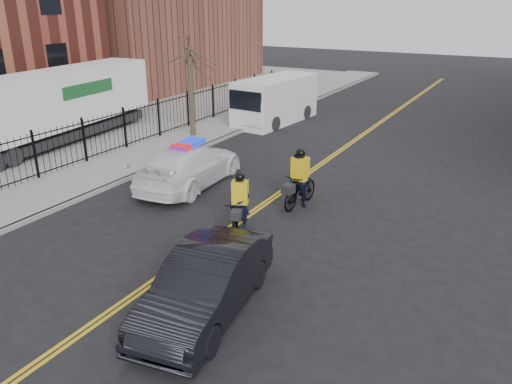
{
  "coord_description": "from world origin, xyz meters",
  "views": [
    {
      "loc": [
        7.78,
        -10.6,
        6.83
      ],
      "look_at": [
        0.8,
        1.8,
        1.3
      ],
      "focal_mm": 35.0,
      "sensor_mm": 36.0,
      "label": 1
    }
  ],
  "objects_px": {
    "police_cruiser": "(190,165)",
    "cyclist_near": "(240,210)",
    "dark_sedan": "(206,283)",
    "semi_trailer": "(59,103)",
    "cargo_van": "(274,101)",
    "cyclist_far": "(299,184)"
  },
  "relations": [
    {
      "from": "police_cruiser",
      "to": "cargo_van",
      "type": "distance_m",
      "value": 11.21
    },
    {
      "from": "semi_trailer",
      "to": "cyclist_far",
      "type": "xyz_separation_m",
      "value": [
        13.9,
        -1.73,
        -1.2
      ]
    },
    {
      "from": "police_cruiser",
      "to": "dark_sedan",
      "type": "relative_size",
      "value": 1.2
    },
    {
      "from": "cyclist_near",
      "to": "cyclist_far",
      "type": "bearing_deg",
      "value": 51.57
    },
    {
      "from": "semi_trailer",
      "to": "dark_sedan",
      "type": "bearing_deg",
      "value": -36.03
    },
    {
      "from": "cyclist_far",
      "to": "police_cruiser",
      "type": "bearing_deg",
      "value": -172.29
    },
    {
      "from": "dark_sedan",
      "to": "semi_trailer",
      "type": "height_order",
      "value": "semi_trailer"
    },
    {
      "from": "dark_sedan",
      "to": "police_cruiser",
      "type": "bearing_deg",
      "value": 119.82
    },
    {
      "from": "police_cruiser",
      "to": "semi_trailer",
      "type": "height_order",
      "value": "semi_trailer"
    },
    {
      "from": "dark_sedan",
      "to": "semi_trailer",
      "type": "distance_m",
      "value": 17.11
    },
    {
      "from": "dark_sedan",
      "to": "cyclist_near",
      "type": "xyz_separation_m",
      "value": [
        -1.65,
        4.24,
        -0.12
      ]
    },
    {
      "from": "cyclist_far",
      "to": "semi_trailer",
      "type": "bearing_deg",
      "value": 178.88
    },
    {
      "from": "police_cruiser",
      "to": "cargo_van",
      "type": "height_order",
      "value": "cargo_van"
    },
    {
      "from": "semi_trailer",
      "to": "cyclist_near",
      "type": "xyz_separation_m",
      "value": [
        13.09,
        -4.38,
        -1.37
      ]
    },
    {
      "from": "dark_sedan",
      "to": "semi_trailer",
      "type": "relative_size",
      "value": 0.41
    },
    {
      "from": "cargo_van",
      "to": "police_cruiser",
      "type": "bearing_deg",
      "value": -74.85
    },
    {
      "from": "cargo_van",
      "to": "cyclist_far",
      "type": "height_order",
      "value": "cargo_van"
    },
    {
      "from": "dark_sedan",
      "to": "cargo_van",
      "type": "distance_m",
      "value": 19.27
    },
    {
      "from": "dark_sedan",
      "to": "cyclist_near",
      "type": "bearing_deg",
      "value": 102.12
    },
    {
      "from": "police_cruiser",
      "to": "cyclist_near",
      "type": "height_order",
      "value": "cyclist_near"
    },
    {
      "from": "semi_trailer",
      "to": "cyclist_far",
      "type": "relative_size",
      "value": 5.49
    },
    {
      "from": "dark_sedan",
      "to": "cargo_van",
      "type": "xyz_separation_m",
      "value": [
        -7.49,
        17.75,
        0.49
      ]
    }
  ]
}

